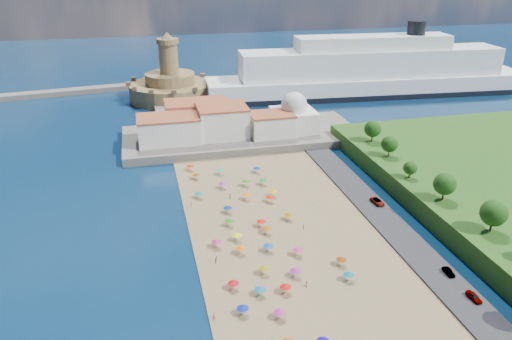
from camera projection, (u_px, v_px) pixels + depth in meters
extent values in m
plane|color=#071938|center=(264.00, 239.00, 126.04)|extent=(700.00, 700.00, 0.00)
cube|color=#59544C|center=(242.00, 136.00, 192.67)|extent=(90.00, 36.00, 3.00)
cube|color=#59544C|center=(177.00, 114.00, 219.30)|extent=(18.00, 70.00, 2.40)
cube|color=silver|center=(169.00, 130.00, 180.73)|extent=(22.00, 14.00, 9.00)
cube|color=silver|center=(222.00, 122.00, 186.39)|extent=(18.00, 16.00, 11.00)
cube|color=silver|center=(271.00, 125.00, 187.26)|extent=(16.00, 12.00, 8.00)
cube|color=silver|center=(197.00, 115.00, 195.58)|extent=(24.00, 14.00, 10.00)
cube|color=silver|center=(294.00, 120.00, 192.96)|extent=(16.00, 16.00, 8.00)
sphere|color=silver|center=(294.00, 105.00, 190.57)|extent=(10.00, 10.00, 10.00)
cylinder|color=silver|center=(294.00, 95.00, 189.05)|extent=(1.20, 1.20, 1.60)
cylinder|color=#977A4B|center=(171.00, 91.00, 244.94)|extent=(40.00, 40.00, 8.00)
cylinder|color=#977A4B|center=(170.00, 78.00, 242.34)|extent=(24.00, 24.00, 5.00)
cylinder|color=#977A4B|center=(169.00, 59.00, 238.55)|extent=(9.00, 9.00, 14.00)
cylinder|color=#977A4B|center=(167.00, 41.00, 235.28)|extent=(10.40, 10.40, 2.40)
cone|color=#977A4B|center=(167.00, 35.00, 234.20)|extent=(6.00, 6.00, 3.00)
cube|color=black|center=(368.00, 92.00, 253.86)|extent=(166.32, 35.81, 2.66)
cube|color=white|center=(369.00, 85.00, 252.42)|extent=(165.30, 35.34, 9.84)
cube|color=white|center=(371.00, 63.00, 247.84)|extent=(132.27, 28.71, 13.12)
cube|color=white|center=(373.00, 42.00, 243.91)|extent=(77.42, 20.56, 6.56)
cylinder|color=black|center=(417.00, 28.00, 244.61)|extent=(8.75, 8.75, 6.56)
cylinder|color=gray|center=(270.00, 199.00, 143.57)|extent=(0.07, 0.07, 2.00)
cone|color=red|center=(270.00, 196.00, 143.21)|extent=(2.50, 2.50, 0.60)
cylinder|color=gray|center=(285.00, 289.00, 105.05)|extent=(0.07, 0.07, 2.00)
cone|color=red|center=(286.00, 286.00, 104.69)|extent=(2.50, 2.50, 0.60)
cone|color=#130B96|center=(323.00, 340.00, 90.03)|extent=(2.50, 2.50, 0.60)
cylinder|color=gray|center=(233.00, 286.00, 106.25)|extent=(0.07, 0.07, 2.00)
cone|color=red|center=(233.00, 282.00, 105.89)|extent=(2.50, 2.50, 0.60)
cylinder|color=gray|center=(190.00, 168.00, 164.57)|extent=(0.07, 0.07, 2.00)
cone|color=red|center=(190.00, 165.00, 164.21)|extent=(2.50, 2.50, 0.60)
cylinder|color=gray|center=(289.00, 217.00, 133.93)|extent=(0.07, 0.07, 2.00)
cone|color=#A0610E|center=(289.00, 214.00, 133.57)|extent=(2.50, 2.50, 0.60)
cylinder|color=gray|center=(229.00, 223.00, 130.92)|extent=(0.07, 0.07, 2.00)
cone|color=#2B7B15|center=(229.00, 220.00, 130.56)|extent=(2.50, 2.50, 0.60)
cylinder|color=gray|center=(263.00, 182.00, 154.35)|extent=(0.07, 0.07, 2.00)
cone|color=#167D34|center=(263.00, 179.00, 153.99)|extent=(2.50, 2.50, 0.60)
cylinder|color=gray|center=(196.00, 177.00, 158.07)|extent=(0.07, 0.07, 2.00)
cone|color=#8A3F0C|center=(196.00, 174.00, 157.71)|extent=(2.50, 2.50, 0.60)
cylinder|color=gray|center=(257.00, 170.00, 162.90)|extent=(0.07, 0.07, 2.00)
cone|color=#0B3296|center=(257.00, 167.00, 162.54)|extent=(2.50, 2.50, 0.60)
cylinder|color=gray|center=(246.00, 183.00, 153.56)|extent=(0.07, 0.07, 2.00)
cone|color=#2F7E16|center=(246.00, 181.00, 153.20)|extent=(2.50, 2.50, 0.60)
cylinder|color=gray|center=(264.00, 271.00, 111.22)|extent=(0.07, 0.07, 2.00)
cone|color=#97840D|center=(264.00, 267.00, 110.86)|extent=(2.50, 2.50, 0.60)
cylinder|color=gray|center=(223.00, 186.00, 152.02)|extent=(0.07, 0.07, 2.00)
cone|color=#98208A|center=(222.00, 183.00, 151.66)|extent=(2.50, 2.50, 0.60)
cylinder|color=gray|center=(341.00, 262.00, 114.42)|extent=(0.07, 0.07, 2.00)
cone|color=#79380B|center=(341.00, 258.00, 114.06)|extent=(2.50, 2.50, 0.60)
cylinder|color=gray|center=(243.00, 311.00, 98.77)|extent=(0.07, 0.07, 2.00)
cone|color=navy|center=(243.00, 307.00, 98.41)|extent=(2.50, 2.50, 0.60)
cylinder|color=gray|center=(267.00, 231.00, 127.29)|extent=(0.07, 0.07, 2.00)
cone|color=#9A5A0E|center=(267.00, 228.00, 126.93)|extent=(2.50, 2.50, 0.60)
cylinder|color=gray|center=(280.00, 315.00, 97.68)|extent=(0.07, 0.07, 2.00)
cone|color=#AF2583|center=(280.00, 311.00, 97.32)|extent=(2.50, 2.50, 0.60)
cylinder|color=gray|center=(241.00, 251.00, 118.75)|extent=(0.07, 0.07, 2.00)
cone|color=orange|center=(241.00, 247.00, 118.39)|extent=(2.50, 2.50, 0.60)
cylinder|color=gray|center=(217.00, 244.00, 121.44)|extent=(0.07, 0.07, 2.00)
cone|color=#AF255D|center=(216.00, 241.00, 121.08)|extent=(2.50, 2.50, 0.60)
cylinder|color=gray|center=(261.00, 223.00, 130.65)|extent=(0.07, 0.07, 2.00)
cone|color=#FC100B|center=(261.00, 220.00, 130.29)|extent=(2.50, 2.50, 0.60)
cylinder|color=gray|center=(260.00, 292.00, 104.31)|extent=(0.07, 0.07, 2.00)
cone|color=#116B9C|center=(260.00, 288.00, 103.96)|extent=(2.50, 2.50, 0.60)
cylinder|color=gray|center=(246.00, 197.00, 145.01)|extent=(0.07, 0.07, 2.00)
cone|color=orange|center=(246.00, 194.00, 144.65)|extent=(2.50, 2.50, 0.60)
cylinder|color=gray|center=(295.00, 273.00, 110.43)|extent=(0.07, 0.07, 2.00)
cone|color=#9B2192|center=(296.00, 270.00, 110.07)|extent=(2.50, 2.50, 0.60)
cylinder|color=gray|center=(237.00, 237.00, 124.27)|extent=(0.07, 0.07, 2.00)
cone|color=#ECFF0D|center=(237.00, 234.00, 123.91)|extent=(2.50, 2.50, 0.60)
cylinder|color=gray|center=(268.00, 248.00, 119.79)|extent=(0.07, 0.07, 2.00)
cone|color=#105A98|center=(268.00, 245.00, 119.43)|extent=(2.50, 2.50, 0.60)
cylinder|color=gray|center=(228.00, 210.00, 137.59)|extent=(0.07, 0.07, 2.00)
cone|color=#0C249F|center=(228.00, 207.00, 137.24)|extent=(2.50, 2.50, 0.60)
cylinder|color=gray|center=(199.00, 195.00, 145.92)|extent=(0.07, 0.07, 2.00)
cone|color=#0D786D|center=(199.00, 192.00, 145.56)|extent=(2.50, 2.50, 0.60)
cylinder|color=gray|center=(349.00, 277.00, 109.10)|extent=(0.07, 0.07, 2.00)
cone|color=#0E6B85|center=(349.00, 273.00, 108.74)|extent=(2.50, 2.50, 0.60)
cylinder|color=gray|center=(273.00, 194.00, 146.88)|extent=(0.07, 0.07, 2.00)
cone|color=#EAA30C|center=(273.00, 191.00, 146.52)|extent=(2.50, 2.50, 0.60)
cylinder|color=gray|center=(220.00, 172.00, 161.57)|extent=(0.07, 0.07, 2.00)
cone|color=#109885|center=(220.00, 169.00, 161.21)|extent=(2.50, 2.50, 0.60)
cylinder|color=gray|center=(298.00, 252.00, 118.15)|extent=(0.07, 0.07, 2.00)
cone|color=#BC2867|center=(298.00, 249.00, 117.79)|extent=(2.50, 2.50, 0.60)
imported|color=tan|center=(217.00, 259.00, 115.61)|extent=(0.92, 1.02, 1.72)
imported|color=tan|center=(307.00, 284.00, 107.23)|extent=(0.72, 0.90, 1.59)
imported|color=tan|center=(191.00, 204.00, 141.03)|extent=(1.06, 1.29, 1.74)
imported|color=tan|center=(303.00, 226.00, 129.45)|extent=(0.49, 0.71, 1.86)
imported|color=tan|center=(265.00, 177.00, 158.15)|extent=(0.86, 1.19, 1.67)
imported|color=tan|center=(230.00, 196.00, 145.62)|extent=(1.04, 1.01, 1.68)
imported|color=tan|center=(214.00, 316.00, 97.50)|extent=(0.77, 0.65, 1.80)
imported|color=gray|center=(448.00, 272.00, 110.73)|extent=(1.31, 3.65, 1.20)
imported|color=gray|center=(377.00, 201.00, 141.97)|extent=(2.87, 5.33, 1.42)
imported|color=gray|center=(474.00, 297.00, 102.59)|extent=(1.82, 4.05, 1.35)
cylinder|color=#382314|center=(491.00, 225.00, 117.03)|extent=(0.50, 0.50, 3.50)
sphere|color=#14380F|center=(494.00, 213.00, 115.77)|extent=(6.30, 6.30, 6.30)
cylinder|color=#382314|center=(443.00, 194.00, 132.18)|extent=(0.50, 0.50, 3.32)
sphere|color=#14380F|center=(445.00, 184.00, 130.99)|extent=(5.98, 5.98, 5.98)
cylinder|color=#382314|center=(409.00, 174.00, 145.41)|extent=(0.50, 0.50, 2.24)
sphere|color=#14380F|center=(410.00, 168.00, 144.60)|extent=(4.03, 4.03, 4.03)
cylinder|color=#382314|center=(389.00, 152.00, 160.73)|extent=(0.50, 0.50, 3.01)
sphere|color=#14380F|center=(390.00, 144.00, 159.65)|extent=(5.41, 5.41, 5.41)
cylinder|color=#382314|center=(372.00, 137.00, 173.55)|extent=(0.50, 0.50, 3.27)
sphere|color=#14380F|center=(373.00, 129.00, 172.38)|extent=(5.89, 5.89, 5.89)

